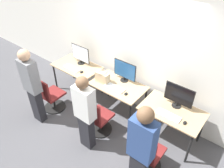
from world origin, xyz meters
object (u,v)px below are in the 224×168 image
(keyboard_center, at_px, (115,88))
(handbag, at_px, (102,77))
(monitor_right, at_px, (179,96))
(keyboard_right, at_px, (168,115))
(mouse_right, at_px, (185,123))
(monitor_left, at_px, (80,54))
(keyboard_left, at_px, (72,68))
(mouse_left, at_px, (82,72))
(monitor_center, at_px, (125,71))
(person_center, at_px, (85,112))
(person_right, at_px, (141,149))
(office_chair_left, at_px, (51,97))
(office_chair_center, at_px, (98,119))
(person_left, at_px, (32,85))
(office_chair_right, at_px, (147,155))
(mouse_center, at_px, (126,94))

(keyboard_center, relative_size, handbag, 1.46)
(monitor_right, distance_m, handbag, 1.58)
(keyboard_right, relative_size, mouse_right, 4.87)
(monitor_left, xyz_separation_m, keyboard_left, (0.00, -0.30, -0.23))
(mouse_left, relative_size, monitor_center, 0.17)
(person_center, height_order, person_right, person_right)
(office_chair_left, height_order, office_chair_center, same)
(keyboard_left, relative_size, person_left, 0.26)
(person_center, bearing_deg, handbag, 114.42)
(office_chair_left, xyz_separation_m, handbag, (0.87, 0.75, 0.50))
(keyboard_right, bearing_deg, office_chair_left, -164.10)
(office_chair_left, distance_m, keyboard_center, 1.46)
(office_chair_left, bearing_deg, mouse_right, 14.29)
(keyboard_left, height_order, office_chair_left, office_chair_left)
(mouse_left, height_order, handbag, handbag)
(keyboard_center, xyz_separation_m, person_center, (0.11, -0.96, 0.11))
(person_right, bearing_deg, office_chair_left, 172.44)
(mouse_left, height_order, person_right, person_right)
(mouse_left, xyz_separation_m, office_chair_center, (0.98, -0.58, -0.40))
(office_chair_right, xyz_separation_m, person_right, (0.06, -0.37, 0.58))
(mouse_left, xyz_separation_m, keyboard_center, (0.93, 0.01, -0.01))
(mouse_right, bearing_deg, office_chair_left, -165.71)
(monitor_center, distance_m, monitor_right, 1.22)
(monitor_center, bearing_deg, keyboard_left, -163.13)
(office_chair_right, bearing_deg, monitor_center, 139.90)
(office_chair_left, height_order, person_left, person_left)
(monitor_left, xyz_separation_m, mouse_center, (1.52, -0.30, -0.22))
(office_chair_left, distance_m, person_center, 1.43)
(person_left, xyz_separation_m, mouse_right, (2.69, 1.06, -0.17))
(monitor_center, distance_m, keyboard_center, 0.41)
(office_chair_left, height_order, monitor_right, monitor_right)
(mouse_left, height_order, monitor_center, monitor_center)
(monitor_left, bearing_deg, keyboard_center, -12.49)
(keyboard_right, bearing_deg, mouse_center, 179.01)
(person_left, height_order, monitor_right, person_left)
(keyboard_right, distance_m, mouse_right, 0.30)
(mouse_left, xyz_separation_m, handbag, (0.59, 0.03, 0.10))
(monitor_left, distance_m, office_chair_right, 2.70)
(person_center, distance_m, person_right, 1.18)
(office_chair_center, distance_m, person_center, 0.63)
(office_chair_right, height_order, handbag, handbag)
(keyboard_right, bearing_deg, person_right, -86.17)
(office_chair_center, relative_size, person_center, 0.55)
(mouse_left, relative_size, handbag, 0.30)
(monitor_right, bearing_deg, monitor_center, 177.31)
(mouse_left, height_order, office_chair_right, office_chair_right)
(office_chair_left, xyz_separation_m, mouse_right, (2.72, 0.69, 0.40))
(person_right, bearing_deg, handbag, 146.31)
(person_center, bearing_deg, mouse_left, 137.55)
(person_center, distance_m, mouse_right, 1.68)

